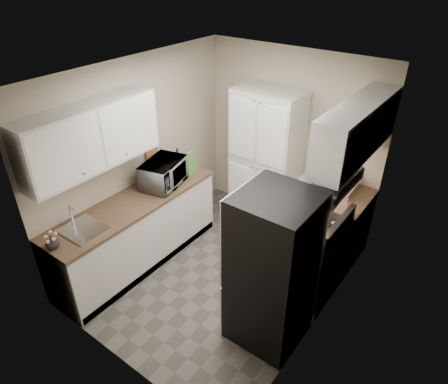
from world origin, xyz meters
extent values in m
plane|color=#56514C|center=(0.00, 0.00, 0.00)|extent=(3.20, 3.20, 0.00)
cube|color=beige|center=(0.00, 1.60, 1.25)|extent=(2.60, 0.04, 2.50)
cube|color=beige|center=(0.00, -1.60, 1.25)|extent=(2.60, 0.04, 2.50)
cube|color=beige|center=(-1.30, 0.00, 1.25)|extent=(0.04, 3.20, 2.50)
cube|color=beige|center=(1.30, 0.00, 1.25)|extent=(0.04, 3.20, 2.50)
cube|color=white|center=(0.00, 0.00, 2.50)|extent=(2.60, 3.20, 0.04)
cube|color=silver|center=(-1.13, -0.75, 1.83)|extent=(0.33, 1.60, 0.70)
cube|color=silver|center=(1.13, 0.82, 1.89)|extent=(0.33, 1.55, 0.58)
cube|color=#99999E|center=(1.07, 0.39, 1.52)|extent=(0.45, 0.76, 0.13)
cube|color=#B7B7BC|center=(-0.99, -1.15, 0.93)|extent=(0.45, 0.40, 0.02)
cube|color=brown|center=(-1.29, 0.20, 1.18)|extent=(0.02, 0.22, 0.22)
cube|color=silver|center=(-0.20, 1.32, 1.00)|extent=(0.90, 0.55, 2.00)
cube|color=silver|center=(-0.99, -0.43, 0.44)|extent=(0.60, 2.30, 0.88)
cube|color=brown|center=(-0.99, -0.43, 0.90)|extent=(0.63, 2.33, 0.04)
cube|color=silver|center=(0.99, 1.19, 0.44)|extent=(0.60, 0.80, 0.88)
cube|color=brown|center=(0.99, 1.19, 0.90)|extent=(0.63, 0.83, 0.04)
cube|color=#B7B7BC|center=(0.97, 0.39, 0.45)|extent=(0.64, 0.76, 0.90)
cube|color=black|center=(0.97, 0.39, 0.92)|extent=(0.66, 0.78, 0.03)
cube|color=black|center=(1.26, 0.39, 1.02)|extent=(0.06, 0.76, 0.22)
cube|color=tan|center=(0.60, 0.25, 0.55)|extent=(0.01, 0.16, 0.42)
cube|color=beige|center=(0.60, 0.49, 0.55)|extent=(0.01, 0.16, 0.42)
cube|color=#B7B7BC|center=(0.94, -0.41, 0.85)|extent=(0.70, 0.72, 1.70)
imported|color=#B6B6BB|center=(-0.96, 0.08, 1.09)|extent=(0.54, 0.68, 0.33)
cylinder|color=black|center=(-1.11, 0.50, 1.06)|extent=(0.07, 0.07, 0.28)
imported|color=beige|center=(-0.98, -1.52, 0.99)|extent=(0.16, 0.16, 0.15)
cube|color=#458F32|center=(-0.88, 0.53, 1.07)|extent=(0.07, 0.24, 0.30)
cube|color=#BCBDC2|center=(0.93, 1.27, 1.03)|extent=(0.32, 0.40, 0.22)
cube|color=beige|center=(0.04, 0.66, 0.01)|extent=(0.65, 0.81, 0.01)
camera|label=1|loc=(2.30, -3.02, 3.52)|focal=32.00mm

